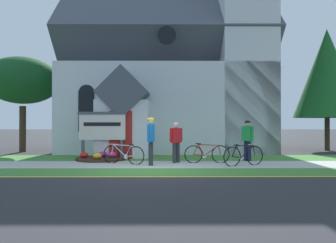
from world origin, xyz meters
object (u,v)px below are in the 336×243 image
at_px(church_sign, 102,128).
at_px(bicycle_silver, 207,154).
at_px(cyclist_in_white_jersey, 176,139).
at_px(bicycle_orange, 124,154).
at_px(roadside_conifer, 327,73).
at_px(cyclist_in_red_jersey, 248,137).
at_px(cyclist_in_orange_jersey, 151,137).
at_px(bicycle_black, 243,155).
at_px(yard_deciduous_tree, 23,81).

xyz_separation_m(church_sign, bicycle_silver, (4.36, -1.35, -1.00)).
xyz_separation_m(church_sign, cyclist_in_white_jersey, (3.16, -1.31, -0.44)).
bearing_deg(bicycle_orange, cyclist_in_white_jersey, 9.12).
bearing_deg(church_sign, roadside_conifer, 19.58).
bearing_deg(cyclist_in_white_jersey, cyclist_in_red_jersey, 10.65).
bearing_deg(cyclist_in_orange_jersey, bicycle_silver, 19.37).
distance_m(cyclist_in_orange_jersey, cyclist_in_red_jersey, 4.14).
bearing_deg(bicycle_silver, bicycle_orange, -174.95).
bearing_deg(cyclist_in_white_jersey, church_sign, 157.54).
distance_m(cyclist_in_red_jersey, roadside_conifer, 8.46).
bearing_deg(church_sign, bicycle_orange, -54.92).
height_order(cyclist_in_orange_jersey, roadside_conifer, roadside_conifer).
bearing_deg(bicycle_black, yard_deciduous_tree, 152.23).
bearing_deg(cyclist_in_orange_jersey, church_sign, 136.37).
distance_m(church_sign, yard_deciduous_tree, 6.61).
distance_m(bicycle_silver, cyclist_in_white_jersey, 1.32).
height_order(cyclist_in_red_jersey, yard_deciduous_tree, yard_deciduous_tree).
height_order(cyclist_in_white_jersey, cyclist_in_red_jersey, cyclist_in_red_jersey).
bearing_deg(bicycle_black, cyclist_in_white_jersey, 161.51).
xyz_separation_m(bicycle_black, cyclist_in_orange_jersey, (-3.40, 0.02, 0.67)).
distance_m(bicycle_black, cyclist_in_red_jersey, 1.59).
height_order(bicycle_black, cyclist_in_red_jersey, cyclist_in_red_jersey).
relative_size(bicycle_silver, cyclist_in_red_jersey, 1.06).
xyz_separation_m(cyclist_in_orange_jersey, roadside_conifer, (9.79, 6.37, 3.38)).
xyz_separation_m(bicycle_silver, cyclist_in_red_jersey, (1.75, 0.59, 0.62)).
relative_size(bicycle_orange, cyclist_in_red_jersey, 0.99).
height_order(church_sign, cyclist_in_white_jersey, church_sign).
height_order(church_sign, yard_deciduous_tree, yard_deciduous_tree).
bearing_deg(cyclist_in_orange_jersey, roadside_conifer, 33.05).
distance_m(bicycle_black, cyclist_in_white_jersey, 2.64).
bearing_deg(roadside_conifer, yard_deciduous_tree, -177.36).
height_order(cyclist_in_white_jersey, yard_deciduous_tree, yard_deciduous_tree).
distance_m(bicycle_orange, bicycle_silver, 3.23).
distance_m(bicycle_silver, yard_deciduous_tree, 11.13).
bearing_deg(bicycle_black, roadside_conifer, 45.01).
xyz_separation_m(church_sign, cyclist_in_orange_jersey, (2.21, -2.10, -0.32)).
relative_size(cyclist_in_red_jersey, yard_deciduous_tree, 0.33).
height_order(church_sign, bicycle_silver, church_sign).
xyz_separation_m(bicycle_silver, cyclist_in_orange_jersey, (-2.16, -0.76, 0.68)).
bearing_deg(bicycle_orange, bicycle_silver, 5.05).
height_order(church_sign, bicycle_black, church_sign).
relative_size(bicycle_silver, cyclist_in_white_jersey, 1.11).
bearing_deg(cyclist_in_orange_jersey, bicycle_black, -0.35).
height_order(roadside_conifer, yard_deciduous_tree, roadside_conifer).
relative_size(bicycle_silver, cyclist_in_orange_jersey, 1.01).
height_order(bicycle_silver, roadside_conifer, roadside_conifer).
bearing_deg(bicycle_silver, bicycle_black, -32.03).
xyz_separation_m(bicycle_silver, cyclist_in_white_jersey, (-1.20, 0.04, 0.56)).
relative_size(cyclist_in_orange_jersey, yard_deciduous_tree, 0.34).
bearing_deg(cyclist_in_white_jersey, roadside_conifer, 32.24).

